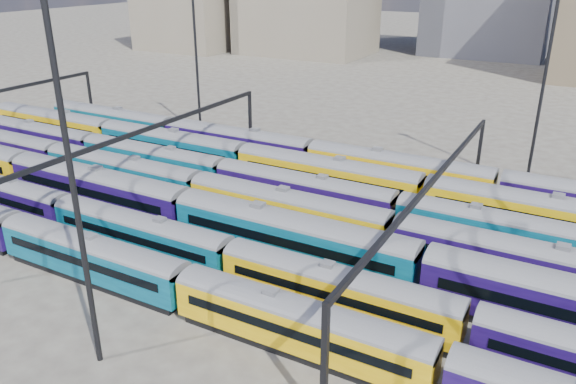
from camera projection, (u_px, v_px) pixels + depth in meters
The scene contains 13 objects.
ground at pixel (318, 240), 51.92m from camera, with size 500.00×500.00×0.00m, color #45413A.
rake_0 at pixel (299, 320), 36.25m from camera, with size 92.47×2.71×4.55m.
rake_1 at pixel (470, 323), 35.95m from camera, with size 111.00×2.71×4.55m.
rake_2 at pixel (98, 185), 56.77m from camera, with size 110.99×3.25×5.48m.
rake_3 at pixel (287, 207), 52.40m from camera, with size 102.59×3.01×5.06m.
rake_4 at pixel (397, 207), 52.46m from camera, with size 118.60×2.89×4.86m.
rake_5 at pixel (424, 190), 55.95m from camera, with size 127.89×3.12×5.26m.
rake_6 at pixel (397, 168), 61.97m from camera, with size 106.20×3.11×5.24m.
gantry_1 at pixel (146, 139), 58.24m from camera, with size 0.35×40.35×8.03m.
gantry_2 at pixel (432, 192), 44.89m from camera, with size 0.35×40.35×8.03m.
mast_1 at pixel (195, 39), 77.80m from camera, with size 1.40×0.50×25.60m.
mast_2 at pixel (68, 155), 31.00m from camera, with size 1.40×0.50×25.60m.
mast_3 at pixel (547, 62), 59.38m from camera, with size 1.40×0.50×25.60m.
Camera 1 is at (19.85, -41.96, 23.86)m, focal length 35.00 mm.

